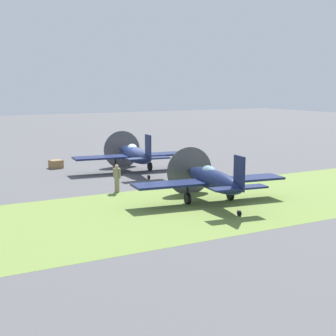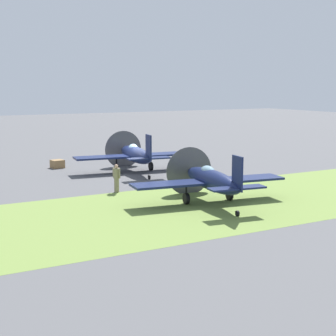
{
  "view_description": "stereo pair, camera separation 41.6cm",
  "coord_description": "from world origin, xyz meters",
  "px_view_note": "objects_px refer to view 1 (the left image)",
  "views": [
    {
      "loc": [
        -16.4,
        -34.5,
        6.49
      ],
      "look_at": [
        -0.04,
        -5.71,
        1.17
      ],
      "focal_mm": 55.38,
      "sensor_mm": 36.0,
      "label": 1
    },
    {
      "loc": [
        -16.04,
        -34.7,
        6.49
      ],
      "look_at": [
        -0.04,
        -5.71,
        1.17
      ],
      "focal_mm": 55.38,
      "sensor_mm": 36.0,
      "label": 2
    }
  ],
  "objects_px": {
    "airplane_lead": "(134,154)",
    "airplane_wingman": "(212,180)",
    "supply_crate": "(56,164)",
    "ground_crew_chief": "(117,178)"
  },
  "relations": [
    {
      "from": "airplane_wingman",
      "to": "airplane_lead",
      "type": "bearing_deg",
      "value": 93.96
    },
    {
      "from": "airplane_wingman",
      "to": "ground_crew_chief",
      "type": "relative_size",
      "value": 5.18
    },
    {
      "from": "airplane_lead",
      "to": "supply_crate",
      "type": "xyz_separation_m",
      "value": [
        -4.54,
        4.78,
        -1.04
      ]
    },
    {
      "from": "airplane_lead",
      "to": "ground_crew_chief",
      "type": "relative_size",
      "value": 5.29
    },
    {
      "from": "airplane_lead",
      "to": "airplane_wingman",
      "type": "xyz_separation_m",
      "value": [
        -0.8,
        -11.45,
        -0.03
      ]
    },
    {
      "from": "airplane_lead",
      "to": "airplane_wingman",
      "type": "relative_size",
      "value": 1.02
    },
    {
      "from": "airplane_wingman",
      "to": "ground_crew_chief",
      "type": "distance_m",
      "value": 6.29
    },
    {
      "from": "airplane_lead",
      "to": "supply_crate",
      "type": "height_order",
      "value": "airplane_lead"
    },
    {
      "from": "airplane_wingman",
      "to": "supply_crate",
      "type": "bearing_deg",
      "value": 110.93
    },
    {
      "from": "airplane_lead",
      "to": "airplane_wingman",
      "type": "bearing_deg",
      "value": -86.62
    }
  ]
}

